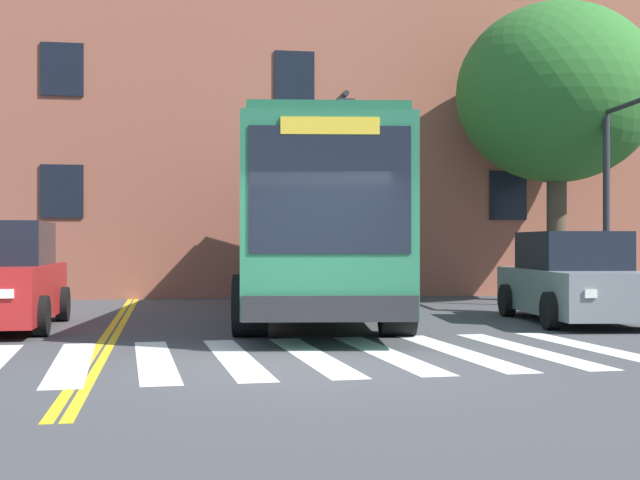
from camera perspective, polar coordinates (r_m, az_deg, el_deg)
ground_plane at (r=10.85m, az=-0.21°, el=-8.16°), size 120.00×120.00×0.00m
crosswalk at (r=11.78m, az=-5.47°, el=-7.51°), size 10.94×4.78×0.01m
lane_line_yellow_inner at (r=25.71m, az=-11.92°, el=-3.53°), size 0.12×36.00×0.01m
lane_line_yellow_outer at (r=25.71m, az=-11.56°, el=-3.53°), size 0.12×36.00×0.01m
city_bus at (r=17.83m, az=-0.19°, el=1.10°), size 3.98×11.44×3.51m
car_red_near_lane at (r=16.57m, az=-19.82°, el=-2.44°), size 2.05×4.63×1.88m
car_grey_far_lane at (r=17.57m, az=15.93°, el=-2.54°), size 2.40×4.71×1.72m
traffic_light_near_corner at (r=20.69m, az=19.10°, el=4.84°), size 0.48×2.83×5.05m
traffic_light_overhead at (r=19.25m, az=0.59°, el=5.04°), size 0.35×3.92×4.81m
street_tree_curbside_large at (r=24.14m, az=14.90°, el=9.02°), size 7.03×7.23×7.70m
building_facade at (r=29.37m, az=-2.93°, el=8.10°), size 30.88×9.45×11.47m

